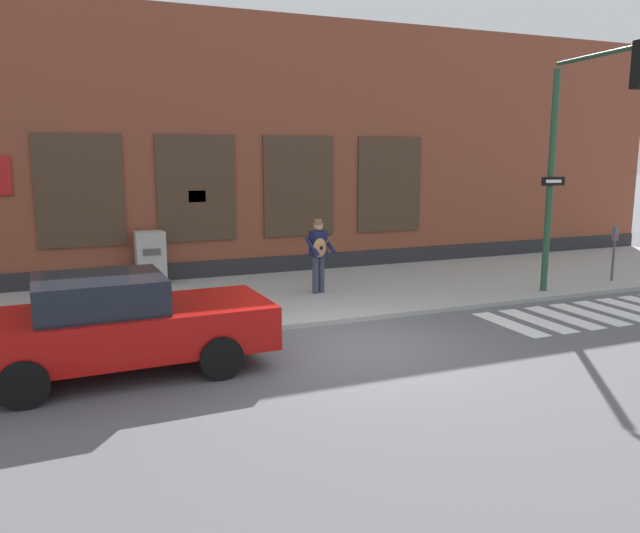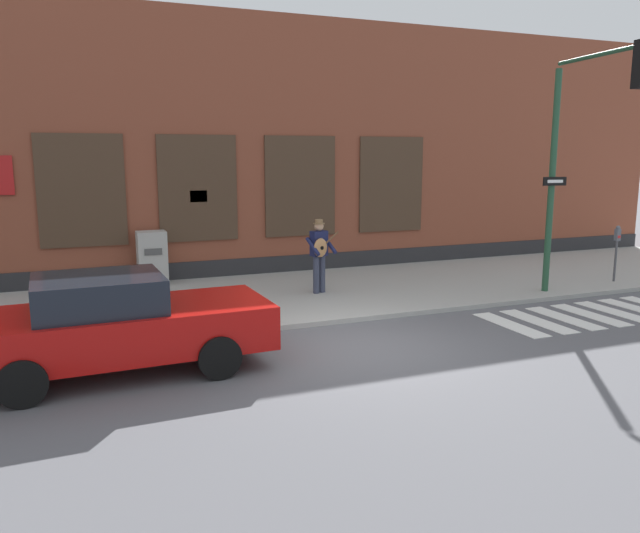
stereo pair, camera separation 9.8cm
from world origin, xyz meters
name	(u,v)px [view 2 (the right image)]	position (x,y,z in m)	size (l,w,h in m)	color
ground_plane	(358,348)	(0.00, 0.00, 0.00)	(160.00, 160.00, 0.00)	#56565B
sidewalk	(283,296)	(0.00, 4.12, 0.05)	(28.00, 5.23, 0.10)	#9E9E99
building_backdrop	(231,149)	(0.00, 8.73, 3.46)	(28.00, 4.06, 6.93)	brown
crosswalk	(602,313)	(5.80, 0.21, 0.01)	(5.20, 1.90, 0.01)	silver
red_car	(114,324)	(-3.99, 0.26, 0.77)	(4.66, 2.10, 1.53)	#B20F0C
busker	(319,251)	(0.82, 3.87, 1.09)	(0.77, 0.63, 1.73)	#33384C
traffic_light	(586,133)	(5.77, 1.01, 3.76)	(0.79, 2.91, 5.30)	#234C33
parking_meter	(617,245)	(8.35, 2.32, 1.05)	(0.13, 0.11, 1.44)	#47474C
utility_box	(152,258)	(-2.68, 6.29, 0.77)	(0.70, 0.59, 1.34)	#ADADA8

